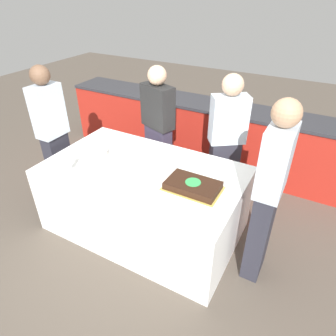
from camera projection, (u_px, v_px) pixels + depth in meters
The scene contains 11 objects.
ground_plane at pixel (146, 226), 3.40m from camera, with size 14.00×14.00×0.00m, color brown.
back_counter at pixel (206, 133), 4.39m from camera, with size 4.40×0.58×0.92m.
dining_table at pixel (144, 199), 3.20m from camera, with size 2.00×1.19×0.76m.
cake at pixel (193, 185), 2.70m from camera, with size 0.52×0.33×0.07m.
plate_stack at pixel (98, 153), 3.20m from camera, with size 0.21×0.21×0.07m.
wine_glass at pixel (68, 162), 2.88m from camera, with size 0.07×0.07×0.18m.
side_plate_near_cake at pixel (208, 173), 2.92m from camera, with size 0.19×0.19×0.00m.
person_cutting_cake at pixel (226, 143), 3.32m from camera, with size 0.43×0.38×1.59m.
person_seated_left at pixel (53, 134), 3.44m from camera, with size 0.21×0.33×1.64m.
person_seated_right at pixel (268, 195), 2.43m from camera, with size 0.21×0.37×1.70m.
person_standing_back at pixel (158, 128), 3.69m from camera, with size 0.46×0.33×1.57m.
Camera 1 is at (1.44, -2.09, 2.37)m, focal length 32.00 mm.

